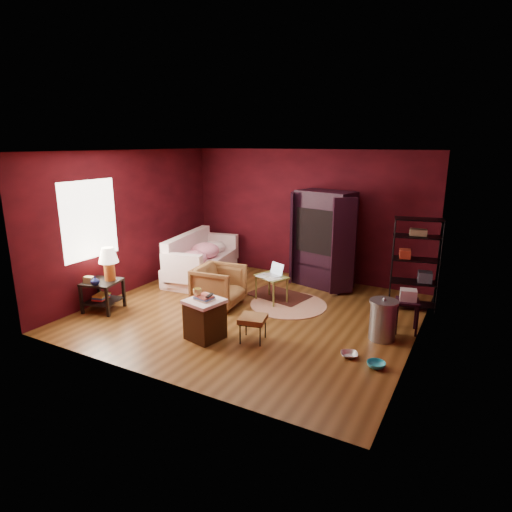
{
  "coord_description": "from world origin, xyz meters",
  "views": [
    {
      "loc": [
        3.48,
        -6.18,
        2.93
      ],
      "look_at": [
        0.0,
        0.2,
        1.0
      ],
      "focal_mm": 30.0,
      "sensor_mm": 36.0,
      "label": 1
    }
  ],
  "objects": [
    {
      "name": "tv_armoire",
      "position": [
        0.58,
        2.03,
        1.04
      ],
      "size": [
        1.53,
        1.05,
        1.99
      ],
      "rotation": [
        0.0,
        0.0,
        -0.24
      ],
      "color": "black",
      "rests_on": "ground"
    },
    {
      "name": "mug",
      "position": [
        -0.22,
        -1.25,
        0.77
      ],
      "size": [
        0.14,
        0.11,
        0.13
      ],
      "primitive_type": "imported",
      "rotation": [
        0.0,
        0.0,
        0.09
      ],
      "color": "#F1E075",
      "rests_on": "hamper"
    },
    {
      "name": "footstool",
      "position": [
        0.57,
        -0.95,
        0.34
      ],
      "size": [
        0.47,
        0.47,
        0.4
      ],
      "rotation": [
        0.0,
        0.0,
        0.23
      ],
      "color": "black",
      "rests_on": "ground"
    },
    {
      "name": "sofa",
      "position": [
        -1.96,
        1.22,
        0.4
      ],
      "size": [
        0.77,
        2.07,
        0.79
      ],
      "primitive_type": "imported",
      "rotation": [
        0.0,
        0.0,
        1.66
      ],
      "color": "white",
      "rests_on": "ground"
    },
    {
      "name": "wire_shelving",
      "position": [
        2.48,
        1.58,
        0.92
      ],
      "size": [
        0.87,
        0.51,
        1.67
      ],
      "rotation": [
        0.0,
        0.0,
        0.21
      ],
      "color": "black",
      "rests_on": "ground"
    },
    {
      "name": "vase",
      "position": [
        -2.31,
        -1.36,
        0.63
      ],
      "size": [
        0.16,
        0.17,
        0.16
      ],
      "primitive_type": "imported",
      "rotation": [
        0.0,
        0.0,
        -0.03
      ],
      "color": "#0B113A",
      "rests_on": "side_table"
    },
    {
      "name": "room",
      "position": [
        -0.04,
        -0.01,
        1.4
      ],
      "size": [
        5.54,
        5.04,
        2.84
      ],
      "color": "brown",
      "rests_on": "ground"
    },
    {
      "name": "pet_bowl_steel",
      "position": [
        2.01,
        -0.74,
        0.12
      ],
      "size": [
        0.25,
        0.15,
        0.24
      ],
      "primitive_type": "imported",
      "rotation": [
        0.0,
        0.0,
        0.42
      ],
      "color": "silver",
      "rests_on": "ground"
    },
    {
      "name": "rug_oriental",
      "position": [
        0.06,
        1.03,
        0.02
      ],
      "size": [
        1.25,
        0.95,
        0.01
      ],
      "rotation": [
        0.0,
        0.0,
        -0.19
      ],
      "color": "#531E16",
      "rests_on": "ground"
    },
    {
      "name": "hamper",
      "position": [
        -0.12,
        -1.22,
        0.33
      ],
      "size": [
        0.61,
        0.61,
        0.72
      ],
      "rotation": [
        0.0,
        0.0,
        -0.21
      ],
      "color": "#3F250E",
      "rests_on": "ground"
    },
    {
      "name": "trash_can",
      "position": [
        2.28,
        0.05,
        0.32
      ],
      "size": [
        0.55,
        0.55,
        0.68
      ],
      "rotation": [
        0.0,
        0.0,
        -0.34
      ],
      "color": "#919298",
      "rests_on": "ground"
    },
    {
      "name": "small_stand",
      "position": [
        2.55,
        0.51,
        0.53
      ],
      "size": [
        0.42,
        0.42,
        0.71
      ],
      "rotation": [
        0.0,
        0.0,
        0.22
      ],
      "color": "black",
      "rests_on": "ground"
    },
    {
      "name": "side_table",
      "position": [
        -2.35,
        -1.09,
        0.69
      ],
      "size": [
        0.7,
        0.7,
        1.15
      ],
      "rotation": [
        0.0,
        0.0,
        0.24
      ],
      "color": "black",
      "rests_on": "ground"
    },
    {
      "name": "laptop_desk",
      "position": [
        0.07,
        0.69,
        0.45
      ],
      "size": [
        0.7,
        0.62,
        0.73
      ],
      "rotation": [
        0.0,
        0.0,
        -0.39
      ],
      "color": "olive",
      "rests_on": "ground"
    },
    {
      "name": "pet_bowl_turquoise",
      "position": [
        2.42,
        -0.86,
        0.12
      ],
      "size": [
        0.26,
        0.1,
        0.25
      ],
      "primitive_type": "imported",
      "rotation": [
        0.0,
        0.0,
        -0.11
      ],
      "color": "#27A4B9",
      "rests_on": "ground"
    },
    {
      "name": "rug_round",
      "position": [
        0.43,
        0.67,
        0.01
      ],
      "size": [
        1.67,
        1.67,
        0.01
      ],
      "rotation": [
        0.0,
        0.0,
        -0.19
      ],
      "color": "beige",
      "rests_on": "ground"
    },
    {
      "name": "armchair",
      "position": [
        -0.7,
        0.05,
        0.41
      ],
      "size": [
        0.83,
        0.87,
        0.83
      ],
      "primitive_type": "imported",
      "rotation": [
        0.0,
        0.0,
        1.67
      ],
      "color": "black",
      "rests_on": "ground"
    },
    {
      "name": "sofa_cushions",
      "position": [
        -1.93,
        1.18,
        0.45
      ],
      "size": [
        1.27,
        2.32,
        0.92
      ],
      "rotation": [
        0.0,
        0.0,
        0.19
      ],
      "color": "white",
      "rests_on": "sofa"
    }
  ]
}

